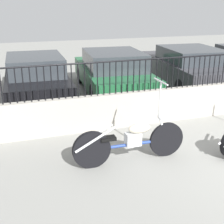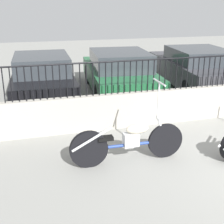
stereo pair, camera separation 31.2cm
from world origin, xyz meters
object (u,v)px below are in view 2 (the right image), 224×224
at_px(motorcycle_blue, 123,141).
at_px(car_green, 119,72).
at_px(car_black, 42,76).
at_px(car_dark_grey, 196,68).

bearing_deg(motorcycle_blue, car_green, 75.19).
bearing_deg(car_green, motorcycle_blue, 169.34).
bearing_deg(car_black, motorcycle_blue, -164.73).
height_order(motorcycle_blue, car_black, motorcycle_blue).
bearing_deg(car_dark_grey, car_black, 91.20).
distance_m(motorcycle_blue, car_green, 4.75).
height_order(motorcycle_blue, car_dark_grey, motorcycle_blue).
distance_m(car_green, car_dark_grey, 2.65).
distance_m(motorcycle_blue, car_dark_grey, 5.89).
xyz_separation_m(car_black, car_dark_grey, (5.06, -0.37, 0.03)).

